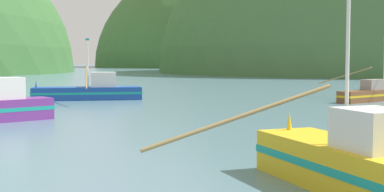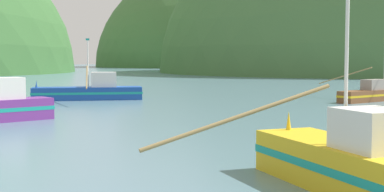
# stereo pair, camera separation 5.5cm
# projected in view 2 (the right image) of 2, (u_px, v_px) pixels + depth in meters

# --- Properties ---
(hill_far_center) EXTENTS (102.73, 82.18, 88.73)m
(hill_far_center) POSITION_uv_depth(u_px,v_px,m) (216.00, 67.00, 238.31)
(hill_far_center) COLOR #47703D
(hill_far_center) RESTS_ON ground
(fishing_boat_brown) EXTENTS (9.70, 11.98, 6.11)m
(fishing_boat_brown) POSITION_uv_depth(u_px,v_px,m) (378.00, 93.00, 53.60)
(fishing_boat_brown) COLOR brown
(fishing_boat_brown) RESTS_ON ground
(fishing_boat_yellow) EXTENTS (13.29, 9.76, 7.00)m
(fishing_boat_yellow) POSITION_uv_depth(u_px,v_px,m) (361.00, 166.00, 16.98)
(fishing_boat_yellow) COLOR gold
(fishing_boat_yellow) RESTS_ON ground
(fishing_boat_blue) EXTENTS (11.03, 16.17, 6.07)m
(fishing_boat_blue) POSITION_uv_depth(u_px,v_px,m) (90.00, 91.00, 55.00)
(fishing_boat_blue) COLOR #19479E
(fishing_boat_blue) RESTS_ON ground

